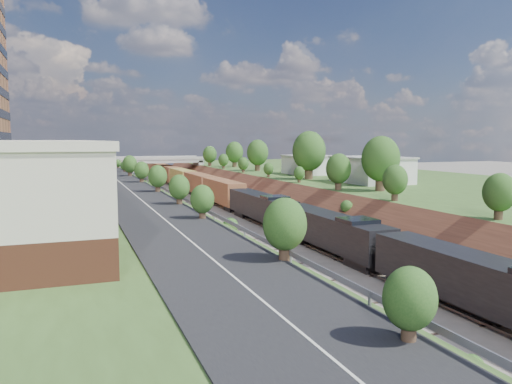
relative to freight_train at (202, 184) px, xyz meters
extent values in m
cube|color=#375523|center=(30.40, -23.06, -0.24)|extent=(44.00, 180.00, 5.00)
cube|color=brown|center=(-13.60, -23.06, -2.74)|extent=(10.00, 180.00, 10.00)
cube|color=brown|center=(8.40, -23.06, -2.74)|extent=(10.00, 180.00, 10.00)
cube|color=gray|center=(-5.20, -23.06, -2.65)|extent=(1.58, 180.00, 0.18)
cube|color=gray|center=(0.00, -23.06, -2.65)|extent=(1.58, 180.00, 0.18)
cube|color=black|center=(-18.10, -23.06, 2.31)|extent=(8.00, 180.00, 0.10)
cube|color=#99999E|center=(-14.00, -23.06, 2.81)|extent=(0.06, 171.00, 0.30)
cube|color=brown|center=(-30.60, -45.06, 3.36)|extent=(14.00, 62.00, 2.20)
cube|color=beige|center=(-30.60, -45.06, 6.61)|extent=(14.00, 62.00, 4.30)
cube|color=beige|center=(-30.60, -45.06, 9.01)|extent=(14.30, 62.30, 0.50)
cube|color=gray|center=(-14.10, 38.94, 0.36)|extent=(1.50, 8.00, 6.20)
cube|color=gray|center=(8.90, 38.94, 0.36)|extent=(1.50, 8.00, 6.20)
cube|color=gray|center=(-2.60, 38.94, 3.46)|extent=(24.00, 8.00, 1.00)
cube|color=gray|center=(-2.60, 34.94, 4.26)|extent=(24.00, 0.30, 0.80)
cube|color=gray|center=(-2.60, 42.94, 4.26)|extent=(24.00, 0.30, 0.80)
cube|color=silver|center=(20.90, -31.06, 4.26)|extent=(9.00, 12.00, 4.00)
cube|color=silver|center=(20.40, -9.06, 4.06)|extent=(8.00, 10.00, 3.60)
cylinder|color=#473323|center=(14.40, -43.06, 3.57)|extent=(1.30, 1.30, 2.62)
ellipsoid|color=#214C1B|center=(14.40, -43.06, 6.72)|extent=(5.25, 5.25, 6.30)
cylinder|color=#473323|center=(-14.40, -63.06, 2.87)|extent=(0.66, 0.66, 1.22)
ellipsoid|color=#214C1B|center=(-14.40, -63.06, 4.34)|extent=(2.45, 2.45, 2.94)
cube|color=black|center=(0.00, -75.74, -0.21)|extent=(3.27, 19.59, 3.27)
cube|color=black|center=(0.00, -55.15, -0.21)|extent=(3.27, 19.59, 3.27)
cube|color=black|center=(0.00, -34.55, -0.21)|extent=(3.27, 19.59, 3.27)
cube|color=brown|center=(0.00, 28.22, 0.12)|extent=(3.27, 103.96, 3.92)
camera|label=1|loc=(-25.74, -101.35, 9.33)|focal=35.00mm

